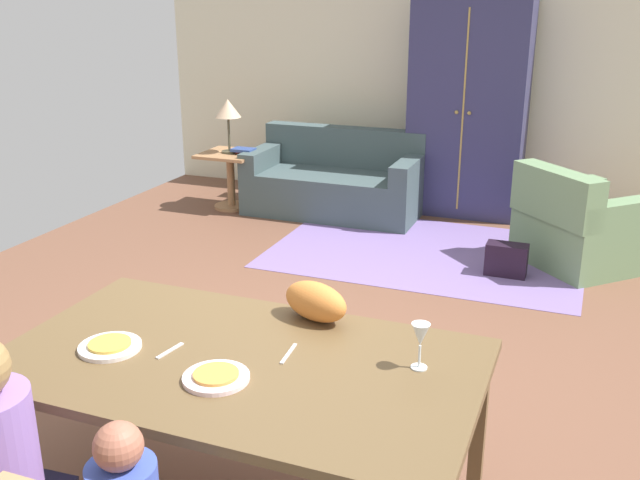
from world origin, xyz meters
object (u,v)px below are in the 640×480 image
couch (336,183)px  armoire (468,108)px  plate_near_child (216,378)px  book_lower (246,152)px  side_table (231,172)px  cat (316,301)px  wine_glass (420,337)px  book_upper (243,150)px  armchair (580,227)px  table_lamp (228,110)px  handbag (506,260)px  dining_table (239,372)px  plate_near_man (110,347)px

couch → armoire: bearing=21.4°
plate_near_child → book_lower: plate_near_child is taller
couch → side_table: couch is taller
plate_near_child → side_table: bearing=117.6°
cat → side_table: bearing=142.2°
wine_glass → book_upper: wine_glass is taller
armchair → table_lamp: 3.52m
wine_glass → cat: size_ratio=0.58×
armchair → armoire: armoire is taller
cat → armchair: (1.01, 3.26, -0.53)m
armoire → book_upper: (-2.10, -0.73, -0.43)m
couch → armchair: bearing=-16.4°
book_lower → handbag: size_ratio=0.69×
couch → handbag: bearing=-32.0°
armchair → book_upper: 3.31m
dining_table → armoire: (-0.00, 4.87, 0.35)m
plate_near_child → book_lower: bearing=115.6°
armoire → book_lower: size_ratio=9.55×
book_lower → handbag: book_lower is taller
armoire → book_lower: bearing=-162.1°
plate_near_man → handbag: plate_near_man is taller
plate_near_child → armchair: bearing=73.3°
plate_near_man → table_lamp: size_ratio=0.46×
plate_near_man → armchair: size_ratio=0.21×
wine_glass → side_table: bearing=126.6°
cat → book_lower: size_ratio=1.45×
wine_glass → book_lower: bearing=124.7°
side_table → book_lower: (0.16, 0.05, 0.22)m
cat → book_upper: size_ratio=1.45×
dining_table → book_upper: bearing=116.9°
plate_near_man → book_lower: (-1.58, 4.31, -0.18)m
table_lamp → book_lower: size_ratio=2.45×
armoire → book_upper: size_ratio=9.55×
plate_near_man → plate_near_child: (0.52, -0.06, 0.00)m
wine_glass → armchair: (0.49, 3.52, -0.57)m
couch → cat: bearing=-71.1°
side_table → cat: bearing=-56.9°
side_table → book_upper: size_ratio=2.64×
side_table → plate_near_man: bearing=-67.8°
dining_table → wine_glass: 0.73m
handbag → book_upper: bearing=161.9°
armoire → handbag: (0.65, -1.63, -0.92)m
cat → table_lamp: bearing=142.2°
plate_near_man → book_upper: (-1.59, 4.26, -0.15)m
plate_near_child → book_upper: 4.81m
cat → plate_near_man: bearing=-120.9°
dining_table → armoire: 4.88m
plate_near_child → cat: (0.15, 0.62, 0.08)m
book_upper → book_lower: bearing=82.1°
cat → table_lamp: 4.42m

